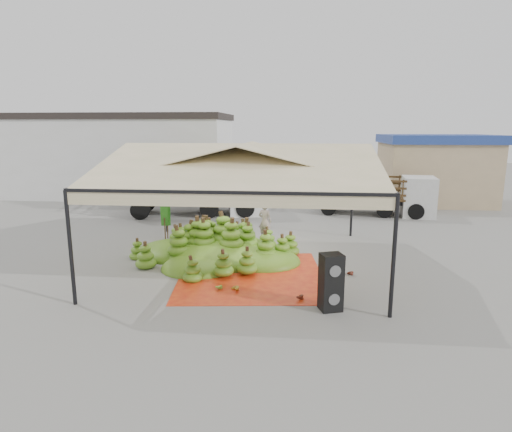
# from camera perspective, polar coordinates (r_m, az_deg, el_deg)

# --- Properties ---
(ground) EXTENTS (90.00, 90.00, 0.00)m
(ground) POSITION_cam_1_polar(r_m,az_deg,el_deg) (14.74, -1.34, -6.12)
(ground) COLOR slate
(ground) RESTS_ON ground
(canopy_tent) EXTENTS (8.10, 8.10, 4.00)m
(canopy_tent) POSITION_cam_1_polar(r_m,az_deg,el_deg) (14.09, -1.41, 6.77)
(canopy_tent) COLOR black
(canopy_tent) RESTS_ON ground
(building_white) EXTENTS (14.30, 6.30, 5.40)m
(building_white) POSITION_cam_1_polar(r_m,az_deg,el_deg) (30.34, -17.31, 7.77)
(building_white) COLOR silver
(building_white) RESTS_ON ground
(building_tan) EXTENTS (6.30, 5.30, 4.10)m
(building_tan) POSITION_cam_1_polar(r_m,az_deg,el_deg) (28.29, 22.71, 5.85)
(building_tan) COLOR tan
(building_tan) RESTS_ON ground
(tarp_left) EXTENTS (3.99, 3.83, 0.01)m
(tarp_left) POSITION_cam_1_polar(r_m,az_deg,el_deg) (12.93, -0.84, -8.70)
(tarp_left) COLOR red
(tarp_left) RESTS_ON ground
(tarp_right) EXTENTS (4.91, 5.10, 0.01)m
(tarp_right) POSITION_cam_1_polar(r_m,az_deg,el_deg) (13.42, -0.65, -7.91)
(tarp_right) COLOR #E14B15
(tarp_right) RESTS_ON ground
(banana_heap) EXTENTS (6.30, 5.21, 1.33)m
(banana_heap) POSITION_cam_1_polar(r_m,az_deg,el_deg) (14.96, -5.02, -3.24)
(banana_heap) COLOR #4E7D1A
(banana_heap) RESTS_ON ground
(hand_yellow_a) EXTENTS (0.58, 0.50, 0.23)m
(hand_yellow_a) POSITION_cam_1_polar(r_m,az_deg,el_deg) (13.83, -4.09, -6.86)
(hand_yellow_a) COLOR gold
(hand_yellow_a) RESTS_ON ground
(hand_yellow_b) EXTENTS (0.56, 0.53, 0.20)m
(hand_yellow_b) POSITION_cam_1_polar(r_m,az_deg,el_deg) (12.19, -3.10, -9.54)
(hand_yellow_b) COLOR #B68A24
(hand_yellow_b) RESTS_ON ground
(hand_red_a) EXTENTS (0.50, 0.44, 0.19)m
(hand_red_a) POSITION_cam_1_polar(r_m,az_deg,el_deg) (11.71, 5.54, -10.50)
(hand_red_a) COLOR #5C2315
(hand_red_a) RESTS_ON ground
(hand_red_b) EXTENTS (0.47, 0.41, 0.18)m
(hand_red_b) POSITION_cam_1_polar(r_m,az_deg,el_deg) (13.70, 12.20, -7.39)
(hand_red_b) COLOR #562313
(hand_red_b) RESTS_ON ground
(hand_green) EXTENTS (0.46, 0.42, 0.18)m
(hand_green) POSITION_cam_1_polar(r_m,az_deg,el_deg) (12.41, -5.19, -9.22)
(hand_green) COLOR #4C7318
(hand_green) RESTS_ON ground
(hanging_bunches) EXTENTS (3.24, 0.24, 0.20)m
(hanging_bunches) POSITION_cam_1_polar(r_m,az_deg,el_deg) (13.76, 0.58, 3.80)
(hanging_bunches) COLOR #4C7919
(hanging_bunches) RESTS_ON ground
(speaker_stack) EXTENTS (0.65, 0.60, 1.46)m
(speaker_stack) POSITION_cam_1_polar(r_m,az_deg,el_deg) (10.95, 9.97, -8.68)
(speaker_stack) COLOR black
(speaker_stack) RESTS_ON ground
(banana_leaves) EXTENTS (0.96, 1.36, 3.70)m
(banana_leaves) POSITION_cam_1_polar(r_m,az_deg,el_deg) (17.93, -11.92, -3.14)
(banana_leaves) COLOR #1D691C
(banana_leaves) RESTS_ON ground
(vendor) EXTENTS (0.66, 0.55, 1.55)m
(vendor) POSITION_cam_1_polar(r_m,az_deg,el_deg) (17.43, 1.20, -0.69)
(vendor) COLOR gray
(vendor) RESTS_ON ground
(truck_left) EXTENTS (7.52, 3.78, 2.46)m
(truck_left) POSITION_cam_1_polar(r_m,az_deg,el_deg) (22.71, -7.04, 4.04)
(truck_left) COLOR #51391B
(truck_left) RESTS_ON ground
(truck_right) EXTENTS (6.14, 2.80, 2.03)m
(truck_right) POSITION_cam_1_polar(r_m,az_deg,el_deg) (23.43, 16.19, 3.24)
(truck_right) COLOR #483418
(truck_right) RESTS_ON ground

